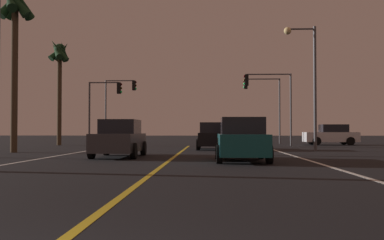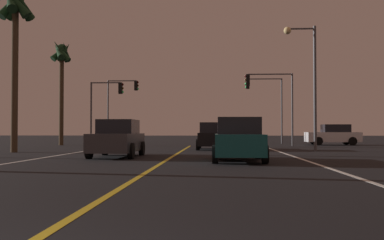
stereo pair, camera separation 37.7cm
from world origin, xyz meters
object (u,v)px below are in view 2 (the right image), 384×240
(traffic_light_far_right, at_px, (265,95))
(traffic_light_near_left, at_px, (107,98))
(car_oncoming, at_px, (118,139))
(street_lamp_left_mid, at_px, (7,37))
(traffic_light_far_left, at_px, (122,97))
(car_lead_same_lane, at_px, (238,140))
(car_ahead_far, at_px, (213,136))
(car_crossing_side, at_px, (333,135))
(traffic_light_near_right, at_px, (270,92))
(palm_tree_left_far, at_px, (62,61))
(palm_tree_left_mid, at_px, (15,16))
(street_lamp_right_far, at_px, (307,71))

(traffic_light_far_right, bearing_deg, traffic_light_near_left, 22.64)
(car_oncoming, height_order, street_lamp_left_mid, street_lamp_left_mid)
(traffic_light_far_left, bearing_deg, car_lead_same_lane, -67.40)
(car_ahead_far, xyz_separation_m, traffic_light_near_left, (-8.54, 6.84, 2.95))
(car_crossing_side, relative_size, car_ahead_far, 1.00)
(car_crossing_side, height_order, car_lead_same_lane, same)
(traffic_light_near_right, distance_m, traffic_light_far_left, 14.03)
(car_ahead_far, distance_m, car_lead_same_lane, 10.63)
(palm_tree_left_far, bearing_deg, car_oncoming, -62.04)
(car_oncoming, bearing_deg, car_crossing_side, 140.11)
(traffic_light_near_left, height_order, traffic_light_far_left, traffic_light_far_left)
(traffic_light_near_right, distance_m, palm_tree_left_mid, 19.21)
(traffic_light_far_right, relative_size, street_lamp_right_far, 0.81)
(traffic_light_far_left, xyz_separation_m, palm_tree_left_mid, (-2.39, -16.65, 3.23))
(traffic_light_near_left, bearing_deg, car_ahead_far, -38.69)
(traffic_light_far_right, relative_size, street_lamp_left_mid, 0.70)
(car_ahead_far, bearing_deg, street_lamp_left_mid, 133.97)
(car_lead_same_lane, bearing_deg, car_oncoming, 64.59)
(street_lamp_left_mid, bearing_deg, traffic_light_near_left, 87.76)
(traffic_light_far_right, xyz_separation_m, palm_tree_left_far, (-17.04, -5.12, 2.48))
(traffic_light_far_left, bearing_deg, palm_tree_left_mid, -98.16)
(car_ahead_far, height_order, car_lead_same_lane, same)
(car_ahead_far, xyz_separation_m, traffic_light_near_right, (4.42, 6.84, 3.42))
(car_oncoming, xyz_separation_m, traffic_light_near_left, (-4.24, 14.87, 2.95))
(traffic_light_far_left, bearing_deg, traffic_light_near_left, -90.48)
(car_lead_same_lane, bearing_deg, traffic_light_far_left, 22.60)
(street_lamp_left_mid, bearing_deg, street_lamp_right_far, 24.95)
(car_ahead_far, xyz_separation_m, car_lead_same_lane, (1.05, -10.58, 0.00))
(car_lead_same_lane, distance_m, street_lamp_right_far, 10.41)
(traffic_light_far_left, bearing_deg, traffic_light_near_right, -23.08)
(car_oncoming, distance_m, street_lamp_right_far, 12.16)
(street_lamp_left_mid, xyz_separation_m, palm_tree_left_mid, (-1.73, 4.52, 2.19))
(car_ahead_far, relative_size, traffic_light_far_left, 0.73)
(traffic_light_near_left, relative_size, street_lamp_right_far, 0.70)
(car_crossing_side, xyz_separation_m, car_oncoming, (-14.18, -16.97, 0.00))
(car_crossing_side, height_order, car_oncoming, same)
(car_ahead_far, bearing_deg, car_crossing_side, -47.88)
(street_lamp_left_mid, bearing_deg, car_lead_same_lane, -9.73)
(traffic_light_far_right, xyz_separation_m, traffic_light_far_left, (-13.14, 0.00, -0.09))
(car_crossing_side, height_order, palm_tree_left_mid, palm_tree_left_mid)
(street_lamp_right_far, relative_size, palm_tree_left_mid, 0.77)
(car_lead_same_lane, xyz_separation_m, street_lamp_right_far, (4.48, 8.58, 3.86))
(traffic_light_near_left, xyz_separation_m, traffic_light_far_left, (0.05, 5.50, 0.54))
(traffic_light_near_right, bearing_deg, traffic_light_near_left, -0.00)
(palm_tree_left_far, bearing_deg, traffic_light_far_right, 16.73)
(traffic_light_near_right, bearing_deg, palm_tree_left_mid, 36.09)
(traffic_light_far_left, xyz_separation_m, palm_tree_left_far, (-3.90, -5.12, 2.57))
(car_oncoming, distance_m, traffic_light_far_left, 21.09)
(palm_tree_left_mid, bearing_deg, car_lead_same_lane, -27.73)
(traffic_light_far_right, bearing_deg, street_lamp_left_mid, 56.90)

